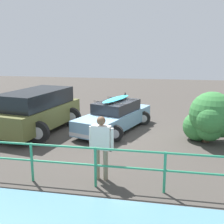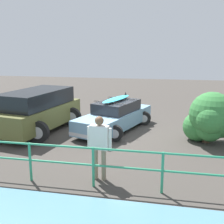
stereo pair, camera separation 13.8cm
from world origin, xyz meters
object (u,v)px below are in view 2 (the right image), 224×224
(sedan_car, at_px, (115,116))
(suv_car, at_px, (38,110))
(person_bystander, at_px, (99,142))
(bush_near_left, at_px, (213,118))

(sedan_car, distance_m, suv_car, 3.40)
(sedan_car, height_order, person_bystander, person_bystander)
(sedan_car, bearing_deg, suv_car, 15.80)
(sedan_car, height_order, suv_car, suv_car)
(sedan_car, xyz_separation_m, suv_car, (3.26, 0.92, 0.33))
(sedan_car, bearing_deg, person_bystander, 95.88)
(person_bystander, distance_m, bush_near_left, 5.13)
(suv_car, xyz_separation_m, person_bystander, (-3.76, 3.97, 0.14))
(person_bystander, bearing_deg, suv_car, -46.54)
(sedan_car, xyz_separation_m, person_bystander, (-0.50, 4.89, 0.47))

